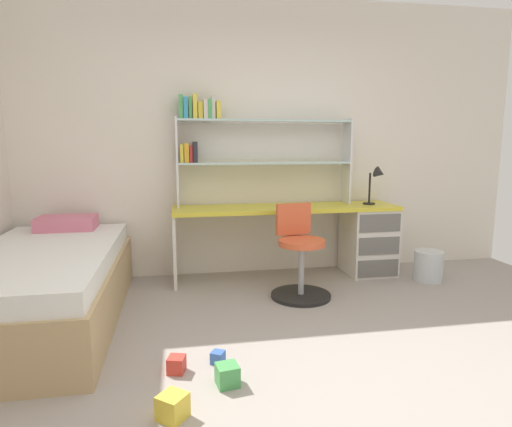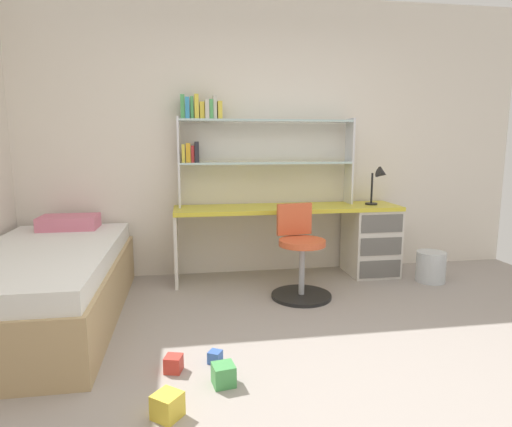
# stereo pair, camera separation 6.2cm
# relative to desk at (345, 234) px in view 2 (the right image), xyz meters

# --- Properties ---
(ground_plane) EXTENTS (5.63, 5.50, 0.02)m
(ground_plane) POSITION_rel_desk_xyz_m (-0.86, -1.97, -0.43)
(ground_plane) COLOR #9E938C
(room_shell) EXTENTS (5.63, 5.50, 2.74)m
(room_shell) POSITION_rel_desk_xyz_m (-2.02, -0.82, 0.95)
(room_shell) COLOR silver
(room_shell) RESTS_ON ground_plane
(desk) EXTENTS (2.21, 0.51, 0.72)m
(desk) POSITION_rel_desk_xyz_m (0.00, 0.00, 0.00)
(desk) COLOR gold
(desk) RESTS_ON ground_plane
(bookshelf_hutch) EXTENTS (1.73, 0.22, 1.06)m
(bookshelf_hutch) POSITION_rel_desk_xyz_m (-1.04, 0.14, 0.96)
(bookshelf_hutch) COLOR silver
(bookshelf_hutch) RESTS_ON desk
(desk_lamp) EXTENTS (0.20, 0.17, 0.38)m
(desk_lamp) POSITION_rel_desk_xyz_m (0.32, -0.05, 0.56)
(desk_lamp) COLOR black
(desk_lamp) RESTS_ON desk
(swivel_chair) EXTENTS (0.52, 0.52, 0.80)m
(swivel_chair) POSITION_rel_desk_xyz_m (-0.61, -0.55, -0.10)
(swivel_chair) COLOR black
(swivel_chair) RESTS_ON ground_plane
(bed_platform) EXTENTS (1.04, 2.07, 0.68)m
(bed_platform) POSITION_rel_desk_xyz_m (-2.63, -0.76, -0.14)
(bed_platform) COLOR tan
(bed_platform) RESTS_ON ground_plane
(waste_bin) EXTENTS (0.28, 0.28, 0.29)m
(waste_bin) POSITION_rel_desk_xyz_m (0.74, -0.35, -0.27)
(waste_bin) COLOR silver
(waste_bin) RESTS_ON ground_plane
(toy_block_yellow_0) EXTENTS (0.17, 0.17, 0.12)m
(toy_block_yellow_0) POSITION_rel_desk_xyz_m (-1.69, -2.10, -0.35)
(toy_block_yellow_0) COLOR gold
(toy_block_yellow_0) RESTS_ON ground_plane
(toy_block_green_1) EXTENTS (0.14, 0.14, 0.12)m
(toy_block_green_1) POSITION_rel_desk_xyz_m (-1.40, -1.85, -0.36)
(toy_block_green_1) COLOR #479E51
(toy_block_green_1) RESTS_ON ground_plane
(toy_block_red_2) EXTENTS (0.12, 0.12, 0.10)m
(toy_block_red_2) POSITION_rel_desk_xyz_m (-1.68, -1.67, -0.37)
(toy_block_red_2) COLOR red
(toy_block_red_2) RESTS_ON ground_plane
(toy_block_blue_3) EXTENTS (0.10, 0.10, 0.07)m
(toy_block_blue_3) POSITION_rel_desk_xyz_m (-1.43, -1.60, -0.38)
(toy_block_blue_3) COLOR #3860B7
(toy_block_blue_3) RESTS_ON ground_plane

